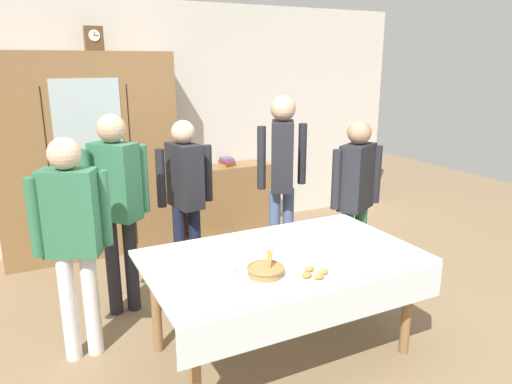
{
  "coord_description": "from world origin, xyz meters",
  "views": [
    {
      "loc": [
        -1.53,
        -2.85,
        2.05
      ],
      "look_at": [
        0.0,
        0.2,
        1.11
      ],
      "focal_mm": 33.48,
      "sensor_mm": 36.0,
      "label": 1
    }
  ],
  "objects_px": {
    "tea_cup_near_right": "(346,229)",
    "person_behind_table_right": "(72,230)",
    "wall_cabinet": "(88,157)",
    "person_beside_shelf": "(282,168)",
    "dining_table": "(284,269)",
    "spoon_near_left": "(289,261)",
    "bread_basket": "(266,270)",
    "bookshelf_low": "(228,198)",
    "tea_cup_mid_right": "(378,256)",
    "person_near_right_end": "(117,196)",
    "mantel_clock": "(94,39)",
    "spoon_mid_left": "(375,237)",
    "book_stack": "(227,162)",
    "tea_cup_front_edge": "(229,271)",
    "person_behind_table_left": "(185,188)",
    "person_by_cabinet": "(356,190)",
    "tea_cup_center": "(268,241)",
    "tea_cup_mid_left": "(327,242)",
    "tea_cup_near_left": "(261,251)",
    "pastry_plate": "(314,275)"
  },
  "relations": [
    {
      "from": "tea_cup_center",
      "to": "tea_cup_mid_left",
      "type": "bearing_deg",
      "value": -28.53
    },
    {
      "from": "spoon_near_left",
      "to": "person_behind_table_left",
      "type": "xyz_separation_m",
      "value": [
        -0.23,
        1.47,
        0.18
      ]
    },
    {
      "from": "bookshelf_low",
      "to": "spoon_mid_left",
      "type": "bearing_deg",
      "value": -88.12
    },
    {
      "from": "tea_cup_near_left",
      "to": "person_beside_shelf",
      "type": "relative_size",
      "value": 0.07
    },
    {
      "from": "tea_cup_mid_right",
      "to": "person_behind_table_right",
      "type": "height_order",
      "value": "person_behind_table_right"
    },
    {
      "from": "tea_cup_mid_right",
      "to": "tea_cup_near_left",
      "type": "bearing_deg",
      "value": 147.26
    },
    {
      "from": "bookshelf_low",
      "to": "tea_cup_near_left",
      "type": "xyz_separation_m",
      "value": [
        -0.84,
        -2.54,
        0.38
      ]
    },
    {
      "from": "mantel_clock",
      "to": "tea_cup_mid_left",
      "type": "xyz_separation_m",
      "value": [
        1.11,
        -2.56,
        -1.48
      ]
    },
    {
      "from": "tea_cup_mid_right",
      "to": "tea_cup_near_left",
      "type": "xyz_separation_m",
      "value": [
        -0.67,
        0.43,
        0.0
      ]
    },
    {
      "from": "wall_cabinet",
      "to": "pastry_plate",
      "type": "xyz_separation_m",
      "value": [
        0.9,
        -2.95,
        -0.3
      ]
    },
    {
      "from": "wall_cabinet",
      "to": "person_beside_shelf",
      "type": "distance_m",
      "value": 2.09
    },
    {
      "from": "tea_cup_mid_right",
      "to": "spoon_mid_left",
      "type": "height_order",
      "value": "tea_cup_mid_right"
    },
    {
      "from": "pastry_plate",
      "to": "person_beside_shelf",
      "type": "distance_m",
      "value": 1.73
    },
    {
      "from": "tea_cup_center",
      "to": "spoon_mid_left",
      "type": "xyz_separation_m",
      "value": [
        0.8,
        -0.23,
        -0.02
      ]
    },
    {
      "from": "person_by_cabinet",
      "to": "tea_cup_near_right",
      "type": "bearing_deg",
      "value": -134.48
    },
    {
      "from": "bookshelf_low",
      "to": "tea_cup_near_right",
      "type": "relative_size",
      "value": 8.42
    },
    {
      "from": "mantel_clock",
      "to": "bread_basket",
      "type": "bearing_deg",
      "value": -80.09
    },
    {
      "from": "tea_cup_front_edge",
      "to": "spoon_near_left",
      "type": "relative_size",
      "value": 1.09
    },
    {
      "from": "tea_cup_mid_left",
      "to": "bread_basket",
      "type": "distance_m",
      "value": 0.66
    },
    {
      "from": "person_by_cabinet",
      "to": "bread_basket",
      "type": "bearing_deg",
      "value": -148.15
    },
    {
      "from": "wall_cabinet",
      "to": "tea_cup_mid_left",
      "type": "xyz_separation_m",
      "value": [
        1.27,
        -2.56,
        -0.29
      ]
    },
    {
      "from": "book_stack",
      "to": "spoon_near_left",
      "type": "relative_size",
      "value": 1.78
    },
    {
      "from": "tea_cup_near_right",
      "to": "person_behind_table_right",
      "type": "bearing_deg",
      "value": 167.68
    },
    {
      "from": "mantel_clock",
      "to": "person_behind_table_left",
      "type": "height_order",
      "value": "mantel_clock"
    },
    {
      "from": "tea_cup_front_edge",
      "to": "spoon_mid_left",
      "type": "xyz_separation_m",
      "value": [
        1.25,
        0.11,
        -0.02
      ]
    },
    {
      "from": "spoon_mid_left",
      "to": "tea_cup_near_left",
      "type": "bearing_deg",
      "value": 174.22
    },
    {
      "from": "mantel_clock",
      "to": "tea_cup_near_right",
      "type": "distance_m",
      "value": 3.14
    },
    {
      "from": "wall_cabinet",
      "to": "tea_cup_center",
      "type": "height_order",
      "value": "wall_cabinet"
    },
    {
      "from": "spoon_mid_left",
      "to": "spoon_near_left",
      "type": "height_order",
      "value": "same"
    },
    {
      "from": "mantel_clock",
      "to": "spoon_mid_left",
      "type": "xyz_separation_m",
      "value": [
        1.53,
        -2.58,
        -1.5
      ]
    },
    {
      "from": "mantel_clock",
      "to": "tea_cup_front_edge",
      "type": "bearing_deg",
      "value": -84.03
    },
    {
      "from": "bread_basket",
      "to": "bookshelf_low",
      "type": "bearing_deg",
      "value": 71.34
    },
    {
      "from": "book_stack",
      "to": "tea_cup_mid_right",
      "type": "relative_size",
      "value": 1.63
    },
    {
      "from": "tea_cup_near_right",
      "to": "bread_basket",
      "type": "height_order",
      "value": "bread_basket"
    },
    {
      "from": "wall_cabinet",
      "to": "person_behind_table_left",
      "type": "xyz_separation_m",
      "value": [
        0.66,
        -1.21,
        -0.13
      ]
    },
    {
      "from": "mantel_clock",
      "to": "person_near_right_end",
      "type": "height_order",
      "value": "mantel_clock"
    },
    {
      "from": "person_near_right_end",
      "to": "book_stack",
      "type": "bearing_deg",
      "value": 43.29
    },
    {
      "from": "mantel_clock",
      "to": "person_behind_table_right",
      "type": "bearing_deg",
      "value": -105.46
    },
    {
      "from": "spoon_near_left",
      "to": "person_by_cabinet",
      "type": "xyz_separation_m",
      "value": [
        1.1,
        0.72,
        0.18
      ]
    },
    {
      "from": "pastry_plate",
      "to": "spoon_near_left",
      "type": "bearing_deg",
      "value": 92.86
    },
    {
      "from": "person_behind_table_left",
      "to": "tea_cup_mid_right",
      "type": "bearing_deg",
      "value": -65.6
    },
    {
      "from": "tea_cup_mid_right",
      "to": "person_by_cabinet",
      "type": "relative_size",
      "value": 0.08
    },
    {
      "from": "bookshelf_low",
      "to": "person_behind_table_left",
      "type": "distance_m",
      "value": 1.66
    },
    {
      "from": "dining_table",
      "to": "spoon_near_left",
      "type": "distance_m",
      "value": 0.13
    },
    {
      "from": "person_behind_table_left",
      "to": "bread_basket",
      "type": "bearing_deg",
      "value": -90.45
    },
    {
      "from": "tea_cup_mid_right",
      "to": "person_near_right_end",
      "type": "bearing_deg",
      "value": 134.19
    },
    {
      "from": "spoon_mid_left",
      "to": "tea_cup_near_right",
      "type": "bearing_deg",
      "value": 122.7
    },
    {
      "from": "bookshelf_low",
      "to": "tea_cup_near_right",
      "type": "distance_m",
      "value": 2.47
    },
    {
      "from": "tea_cup_mid_left",
      "to": "pastry_plate",
      "type": "height_order",
      "value": "tea_cup_mid_left"
    },
    {
      "from": "pastry_plate",
      "to": "spoon_near_left",
      "type": "relative_size",
      "value": 2.35
    }
  ]
}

